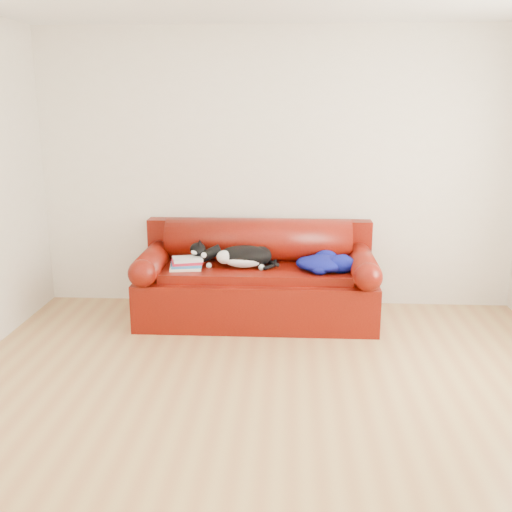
{
  "coord_description": "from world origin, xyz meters",
  "views": [
    {
      "loc": [
        0.13,
        -3.65,
        1.91
      ],
      "look_at": [
        -0.16,
        1.35,
        0.63
      ],
      "focal_mm": 42.0,
      "sensor_mm": 36.0,
      "label": 1
    }
  ],
  "objects_px": {
    "book_stack": "(186,263)",
    "cat": "(244,257)",
    "sofa_base": "(257,294)",
    "blanket": "(324,263)"
  },
  "relations": [
    {
      "from": "cat",
      "to": "blanket",
      "type": "xyz_separation_m",
      "value": [
        0.7,
        -0.05,
        -0.03
      ]
    },
    {
      "from": "sofa_base",
      "to": "cat",
      "type": "bearing_deg",
      "value": -156.84
    },
    {
      "from": "book_stack",
      "to": "blanket",
      "type": "distance_m",
      "value": 1.21
    },
    {
      "from": "sofa_base",
      "to": "book_stack",
      "type": "relative_size",
      "value": 7.01
    },
    {
      "from": "cat",
      "to": "book_stack",
      "type": "bearing_deg",
      "value": 179.03
    },
    {
      "from": "blanket",
      "to": "cat",
      "type": "bearing_deg",
      "value": 175.56
    },
    {
      "from": "book_stack",
      "to": "cat",
      "type": "relative_size",
      "value": 0.43
    },
    {
      "from": "sofa_base",
      "to": "book_stack",
      "type": "bearing_deg",
      "value": -168.48
    },
    {
      "from": "sofa_base",
      "to": "cat",
      "type": "distance_m",
      "value": 0.38
    },
    {
      "from": "book_stack",
      "to": "blanket",
      "type": "xyz_separation_m",
      "value": [
        1.21,
        0.02,
        0.02
      ]
    }
  ]
}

